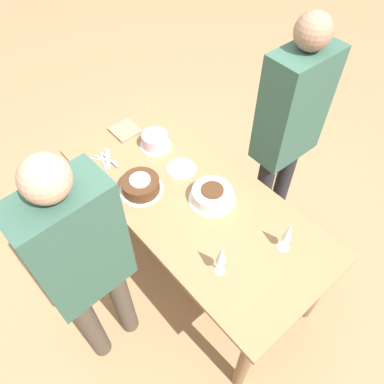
{
  "coord_description": "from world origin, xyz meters",
  "views": [
    {
      "loc": [
        1.04,
        -0.9,
        2.49
      ],
      "look_at": [
        0.0,
        0.0,
        0.82
      ],
      "focal_mm": 35.0,
      "sensor_mm": 36.0,
      "label": 1
    }
  ],
  "objects_px": {
    "cake_center_white": "(212,195)",
    "wine_glass_far": "(222,255)",
    "person_watching": "(289,125)",
    "cake_front_chocolate": "(141,185)",
    "person_cutting": "(83,261)",
    "wine_glass_near": "(288,233)",
    "cake_back_decorated": "(155,141)"
  },
  "relations": [
    {
      "from": "cake_center_white",
      "to": "person_watching",
      "type": "relative_size",
      "value": 0.16
    },
    {
      "from": "wine_glass_near",
      "to": "cake_front_chocolate",
      "type": "bearing_deg",
      "value": -157.63
    },
    {
      "from": "wine_glass_near",
      "to": "person_watching",
      "type": "distance_m",
      "value": 0.69
    },
    {
      "from": "wine_glass_far",
      "to": "person_cutting",
      "type": "relative_size",
      "value": 0.14
    },
    {
      "from": "wine_glass_near",
      "to": "wine_glass_far",
      "type": "bearing_deg",
      "value": -108.64
    },
    {
      "from": "cake_center_white",
      "to": "wine_glass_far",
      "type": "bearing_deg",
      "value": -37.96
    },
    {
      "from": "cake_center_white",
      "to": "cake_front_chocolate",
      "type": "bearing_deg",
      "value": -140.69
    },
    {
      "from": "cake_center_white",
      "to": "wine_glass_near",
      "type": "bearing_deg",
      "value": 7.68
    },
    {
      "from": "wine_glass_near",
      "to": "person_watching",
      "type": "height_order",
      "value": "person_watching"
    },
    {
      "from": "person_cutting",
      "to": "cake_center_white",
      "type": "bearing_deg",
      "value": -2.02
    },
    {
      "from": "cake_back_decorated",
      "to": "person_cutting",
      "type": "bearing_deg",
      "value": -55.25
    },
    {
      "from": "person_cutting",
      "to": "person_watching",
      "type": "relative_size",
      "value": 0.97
    },
    {
      "from": "cake_back_decorated",
      "to": "person_cutting",
      "type": "height_order",
      "value": "person_cutting"
    },
    {
      "from": "cake_center_white",
      "to": "person_cutting",
      "type": "height_order",
      "value": "person_cutting"
    },
    {
      "from": "person_cutting",
      "to": "cake_back_decorated",
      "type": "bearing_deg",
      "value": 32.59
    },
    {
      "from": "cake_back_decorated",
      "to": "wine_glass_near",
      "type": "distance_m",
      "value": 1.06
    },
    {
      "from": "wine_glass_near",
      "to": "person_cutting",
      "type": "xyz_separation_m",
      "value": [
        -0.48,
        -0.87,
        0.09
      ]
    },
    {
      "from": "wine_glass_far",
      "to": "person_watching",
      "type": "distance_m",
      "value": 0.93
    },
    {
      "from": "wine_glass_far",
      "to": "person_cutting",
      "type": "bearing_deg",
      "value": -124.97
    },
    {
      "from": "cake_front_chocolate",
      "to": "wine_glass_near",
      "type": "bearing_deg",
      "value": 22.37
    },
    {
      "from": "wine_glass_far",
      "to": "cake_center_white",
      "type": "bearing_deg",
      "value": 142.04
    },
    {
      "from": "wine_glass_far",
      "to": "person_cutting",
      "type": "xyz_separation_m",
      "value": [
        -0.36,
        -0.52,
        0.06
      ]
    },
    {
      "from": "cake_front_chocolate",
      "to": "person_cutting",
      "type": "relative_size",
      "value": 0.16
    },
    {
      "from": "wine_glass_far",
      "to": "person_watching",
      "type": "bearing_deg",
      "value": 111.12
    },
    {
      "from": "cake_back_decorated",
      "to": "wine_glass_far",
      "type": "height_order",
      "value": "wine_glass_far"
    },
    {
      "from": "cake_back_decorated",
      "to": "cake_center_white",
      "type": "bearing_deg",
      "value": -2.6
    },
    {
      "from": "person_cutting",
      "to": "person_watching",
      "type": "xyz_separation_m",
      "value": [
        0.03,
        1.38,
        0.04
      ]
    },
    {
      "from": "cake_center_white",
      "to": "wine_glass_far",
      "type": "relative_size",
      "value": 1.2
    },
    {
      "from": "person_watching",
      "to": "cake_center_white",
      "type": "bearing_deg",
      "value": -1.6
    },
    {
      "from": "cake_center_white",
      "to": "cake_front_chocolate",
      "type": "height_order",
      "value": "cake_front_chocolate"
    },
    {
      "from": "cake_center_white",
      "to": "wine_glass_near",
      "type": "distance_m",
      "value": 0.5
    },
    {
      "from": "person_watching",
      "to": "cake_front_chocolate",
      "type": "bearing_deg",
      "value": -21.49
    }
  ]
}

